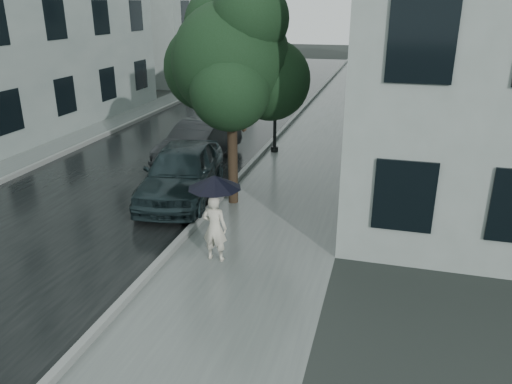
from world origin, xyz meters
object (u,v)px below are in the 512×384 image
(lamp_post, at_px, (271,77))
(car_far, at_px, (199,142))
(street_tree, at_px, (232,59))
(pedestrian, at_px, (215,228))
(car_near, at_px, (182,171))

(lamp_post, bearing_deg, car_far, -147.00)
(street_tree, xyz_separation_m, car_far, (-2.34, 3.28, -3.19))
(street_tree, bearing_deg, lamp_post, 92.32)
(pedestrian, xyz_separation_m, car_far, (-2.99, 6.68, -0.05))
(pedestrian, relative_size, street_tree, 0.26)
(lamp_post, xyz_separation_m, car_near, (-1.30, -5.22, -1.98))
(pedestrian, bearing_deg, car_near, -54.79)
(pedestrian, bearing_deg, car_far, -64.19)
(car_near, distance_m, car_far, 3.53)
(street_tree, height_order, car_far, street_tree)
(car_far, bearing_deg, street_tree, -48.20)
(lamp_post, distance_m, car_far, 3.47)
(pedestrian, height_order, street_tree, street_tree)
(street_tree, relative_size, car_far, 1.38)
(street_tree, xyz_separation_m, car_near, (-1.51, -0.15, -3.10))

